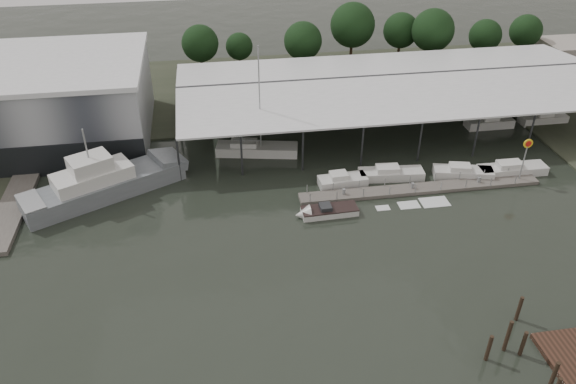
{
  "coord_description": "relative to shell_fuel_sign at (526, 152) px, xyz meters",
  "views": [
    {
      "loc": [
        -8.34,
        -40.79,
        34.67
      ],
      "look_at": [
        -0.59,
        8.16,
        2.5
      ],
      "focal_mm": 35.0,
      "sensor_mm": 36.0,
      "label": 1
    }
  ],
  "objects": [
    {
      "name": "mooring_pilings",
      "position": [
        -12.95,
        -24.56,
        -2.91
      ],
      "size": [
        4.72,
        8.23,
        3.72
      ],
      "color": "#302318",
      "rests_on": "ground"
    },
    {
      "name": "white_sailboat",
      "position": [
        -29.63,
        11.47,
        -3.27
      ],
      "size": [
        10.52,
        4.53,
        14.22
      ],
      "rotation": [
        0.0,
        0.0,
        -0.2
      ],
      "color": "silver",
      "rests_on": "ground"
    },
    {
      "name": "horizon_tree_line",
      "position": [
        -5.22,
        37.74,
        2.26
      ],
      "size": [
        72.45,
        10.64,
        11.05
      ],
      "color": "#2E2014",
      "rests_on": "ground"
    },
    {
      "name": "moored_cruiser_2",
      "position": [
        -6.11,
        2.05,
        -3.31
      ],
      "size": [
        7.19,
        3.75,
        1.7
      ],
      "rotation": [
        0.0,
        0.0,
        -0.24
      ],
      "color": "silver",
      "rests_on": "ground"
    },
    {
      "name": "speedboat_underway",
      "position": [
        -23.86,
        -3.07,
        -3.53
      ],
      "size": [
        17.71,
        2.83,
        2.0
      ],
      "rotation": [
        0.0,
        0.0,
        3.18
      ],
      "color": "silver",
      "rests_on": "ground"
    },
    {
      "name": "shell_fuel_sign",
      "position": [
        0.0,
        0.0,
        0.0
      ],
      "size": [
        1.1,
        0.18,
        5.55
      ],
      "color": "gray",
      "rests_on": "ground"
    },
    {
      "name": "floating_dock",
      "position": [
        -12.0,
        0.01,
        -3.72
      ],
      "size": [
        28.0,
        2.0,
        1.4
      ],
      "color": "#5E5A53",
      "rests_on": "ground"
    },
    {
      "name": "trawler_dock",
      "position": [
        -57.0,
        4.01,
        -3.68
      ],
      "size": [
        3.0,
        18.0,
        0.5
      ],
      "color": "#5E5A53",
      "rests_on": "ground"
    },
    {
      "name": "covered_boat_shed",
      "position": [
        -10.0,
        18.01,
        2.2
      ],
      "size": [
        58.24,
        24.0,
        6.96
      ],
      "color": "white",
      "rests_on": "ground"
    },
    {
      "name": "ground",
      "position": [
        -27.0,
        -9.99,
        -3.93
      ],
      "size": [
        200.0,
        200.0,
        0.0
      ],
      "primitive_type": "plane",
      "color": "black",
      "rests_on": "ground"
    },
    {
      "name": "grey_trawler",
      "position": [
        -47.19,
        4.67,
        -2.35
      ],
      "size": [
        18.31,
        12.35,
        8.84
      ],
      "rotation": [
        0.0,
        0.0,
        0.48
      ],
      "color": "slate",
      "rests_on": "ground"
    },
    {
      "name": "moored_cruiser_0",
      "position": [
        -20.59,
        2.47,
        -3.31
      ],
      "size": [
        5.68,
        2.53,
        1.7
      ],
      "rotation": [
        0.0,
        0.0,
        0.06
      ],
      "color": "silver",
      "rests_on": "ground"
    },
    {
      "name": "moored_cruiser_3",
      "position": [
        -0.05,
        1.78,
        -3.31
      ],
      "size": [
        8.2,
        2.3,
        1.7
      ],
      "rotation": [
        0.0,
        0.0,
        -0.01
      ],
      "color": "silver",
      "rests_on": "ground"
    },
    {
      "name": "storage_warehouse",
      "position": [
        -55.0,
        19.95,
        1.36
      ],
      "size": [
        24.5,
        20.5,
        10.5
      ],
      "color": "#93979D",
      "rests_on": "ground"
    },
    {
      "name": "land_strip_far",
      "position": [
        -27.0,
        32.01,
        -3.83
      ],
      "size": [
        140.0,
        30.0,
        0.3
      ],
      "color": "#35392B",
      "rests_on": "ground"
    },
    {
      "name": "moored_cruiser_1",
      "position": [
        -14.61,
        3.08,
        -3.31
      ],
      "size": [
        7.74,
        2.87,
        1.7
      ],
      "rotation": [
        0.0,
        0.0,
        -0.09
      ],
      "color": "silver",
      "rests_on": "ground"
    }
  ]
}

